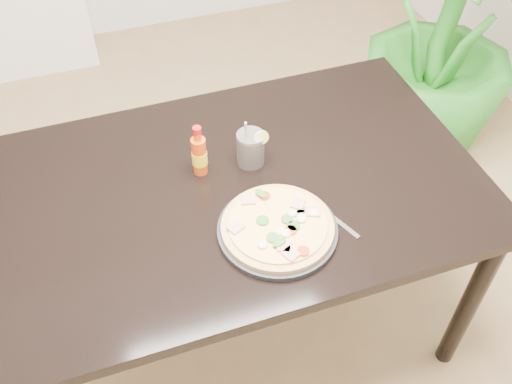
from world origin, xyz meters
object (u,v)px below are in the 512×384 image
object	(u,v)px
dining_table	(243,202)
plate	(277,230)
cola_cup	(251,149)
fork	(332,216)
hot_sauce_bottle	(199,155)
houseplant	(445,35)
pizza	(278,226)

from	to	relation	value
dining_table	plate	world-z (taller)	plate
cola_cup	fork	world-z (taller)	cola_cup
hot_sauce_bottle	fork	bearing A→B (deg)	-44.79
fork	houseplant	size ratio (longest dim) A/B	0.15
dining_table	fork	size ratio (longest dim) A/B	7.75
plate	cola_cup	size ratio (longest dim) A/B	1.88
hot_sauce_bottle	pizza	bearing A→B (deg)	-65.26
plate	fork	bearing A→B (deg)	0.40
dining_table	cola_cup	bearing A→B (deg)	56.33
dining_table	cola_cup	world-z (taller)	cola_cup
cola_cup	houseplant	world-z (taller)	houseplant
dining_table	hot_sauce_bottle	xyz separation A→B (m)	(-0.10, 0.08, 0.15)
dining_table	fork	xyz separation A→B (m)	(0.19, -0.21, 0.09)
dining_table	plate	bearing A→B (deg)	-81.65
pizza	cola_cup	bearing A→B (deg)	86.32
plate	pizza	world-z (taller)	pizza
dining_table	cola_cup	xyz separation A→B (m)	(0.05, 0.08, 0.14)
cola_cup	houseplant	size ratio (longest dim) A/B	0.14
pizza	plate	bearing A→B (deg)	154.43
pizza	houseplant	bearing A→B (deg)	39.00
cola_cup	houseplant	bearing A→B (deg)	29.50
dining_table	fork	distance (m)	0.29
dining_table	hot_sauce_bottle	bearing A→B (deg)	140.56
dining_table	hot_sauce_bottle	distance (m)	0.20
fork	houseplant	world-z (taller)	houseplant
pizza	fork	size ratio (longest dim) A/B	1.68
dining_table	fork	world-z (taller)	fork
pizza	hot_sauce_bottle	world-z (taller)	hot_sauce_bottle
fork	hot_sauce_bottle	bearing A→B (deg)	113.15
plate	cola_cup	world-z (taller)	cola_cup
plate	pizza	xyz separation A→B (m)	(0.00, -0.00, 0.02)
plate	fork	size ratio (longest dim) A/B	1.80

